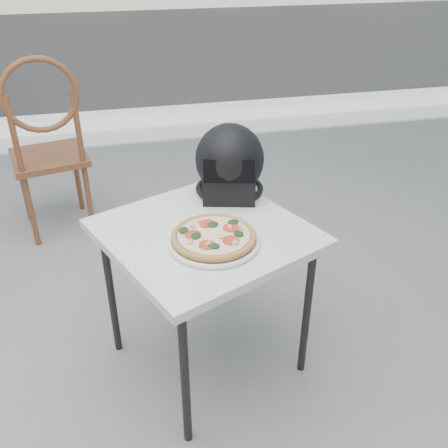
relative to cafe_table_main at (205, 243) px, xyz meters
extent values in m
plane|color=gray|center=(-0.54, 0.27, -0.63)|extent=(80.00, 80.00, 0.00)
cube|color=black|center=(-0.54, 7.27, -0.62)|extent=(30.00, 8.00, 0.00)
cube|color=#ABA7A0|center=(-0.54, 3.27, -0.57)|extent=(30.00, 0.25, 0.12)
cube|color=white|center=(0.00, 0.00, 0.04)|extent=(0.95, 0.95, 0.04)
cylinder|color=black|center=(-0.15, -0.39, -0.30)|extent=(0.04, 0.04, 0.65)
cylinder|color=black|center=(0.39, -0.15, -0.30)|extent=(0.04, 0.04, 0.65)
cylinder|color=black|center=(-0.39, 0.15, -0.30)|extent=(0.04, 0.04, 0.65)
cylinder|color=black|center=(0.15, 0.39, -0.30)|extent=(0.04, 0.04, 0.65)
cylinder|color=white|center=(0.01, -0.11, 0.07)|extent=(0.35, 0.35, 0.01)
torus|color=white|center=(0.01, -0.11, 0.08)|extent=(0.36, 0.36, 0.02)
cylinder|color=#C78B48|center=(0.01, -0.11, 0.09)|extent=(0.36, 0.36, 0.01)
torus|color=#C78B48|center=(0.01, -0.11, 0.10)|extent=(0.37, 0.37, 0.02)
cylinder|color=#B42C14|center=(0.01, -0.11, 0.10)|extent=(0.32, 0.32, 0.00)
cylinder|color=#FFE7C3|center=(0.01, -0.11, 0.10)|extent=(0.31, 0.31, 0.00)
cylinder|color=red|center=(0.08, -0.08, 0.11)|extent=(0.07, 0.07, 0.00)
cylinder|color=red|center=(0.01, -0.03, 0.11)|extent=(0.07, 0.07, 0.00)
cylinder|color=red|center=(-0.06, -0.10, 0.11)|extent=(0.07, 0.07, 0.00)
cylinder|color=red|center=(-0.02, -0.18, 0.11)|extent=(0.07, 0.07, 0.00)
cylinder|color=red|center=(0.06, -0.17, 0.11)|extent=(0.07, 0.07, 0.00)
ellipsoid|color=#153B15|center=(0.02, -0.04, 0.11)|extent=(0.05, 0.04, 0.01)
ellipsoid|color=#153B15|center=(-0.05, -0.11, 0.11)|extent=(0.05, 0.06, 0.01)
ellipsoid|color=#153B15|center=(0.10, -0.13, 0.11)|extent=(0.05, 0.05, 0.01)
ellipsoid|color=#153B15|center=(0.00, -0.19, 0.11)|extent=(0.06, 0.05, 0.01)
ellipsoid|color=#153B15|center=(0.10, -0.05, 0.11)|extent=(0.05, 0.05, 0.01)
ellipsoid|color=#153B15|center=(-0.09, -0.06, 0.11)|extent=(0.05, 0.05, 0.01)
cylinder|color=#F7E397|center=(0.03, -0.14, 0.11)|extent=(0.02, 0.03, 0.02)
cylinder|color=#F7E397|center=(-0.06, -0.04, 0.11)|extent=(0.03, 0.02, 0.02)
cylinder|color=#F7E397|center=(0.08, -0.08, 0.11)|extent=(0.03, 0.03, 0.02)
cylinder|color=#F7E397|center=(-0.02, -0.01, 0.11)|extent=(0.02, 0.03, 0.02)
cylinder|color=#F7E397|center=(0.07, -0.19, 0.11)|extent=(0.03, 0.02, 0.02)
cylinder|color=#F7E397|center=(-0.08, -0.15, 0.11)|extent=(0.03, 0.03, 0.02)
cylinder|color=#F7E397|center=(0.12, -0.10, 0.11)|extent=(0.02, 0.03, 0.02)
cylinder|color=#F7E397|center=(-0.02, -0.18, 0.11)|extent=(0.03, 0.02, 0.02)
ellipsoid|color=black|center=(0.17, 0.30, 0.22)|extent=(0.36, 0.37, 0.31)
cube|color=black|center=(0.15, 0.20, 0.12)|extent=(0.24, 0.16, 0.12)
torus|color=black|center=(0.17, 0.30, 0.08)|extent=(0.37, 0.37, 0.03)
cube|color=black|center=(0.14, 0.17, 0.22)|extent=(0.21, 0.09, 0.10)
cube|color=brown|center=(-0.71, 1.37, -0.14)|extent=(0.52, 0.52, 0.04)
cylinder|color=brown|center=(-0.58, 1.58, -0.39)|extent=(0.04, 0.04, 0.47)
cylinder|color=brown|center=(-0.92, 1.50, -0.39)|extent=(0.04, 0.04, 0.47)
cylinder|color=brown|center=(-0.50, 1.24, -0.39)|extent=(0.04, 0.04, 0.47)
cylinder|color=brown|center=(-0.84, 1.17, -0.39)|extent=(0.04, 0.04, 0.47)
cylinder|color=brown|center=(-0.50, 1.23, 0.08)|extent=(0.04, 0.04, 0.45)
cylinder|color=brown|center=(-0.84, 1.16, 0.08)|extent=(0.04, 0.04, 0.45)
torus|color=brown|center=(-0.67, 1.20, 0.29)|extent=(0.42, 0.13, 0.42)
camera|label=1|loc=(-0.29, -1.62, 1.07)|focal=40.00mm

